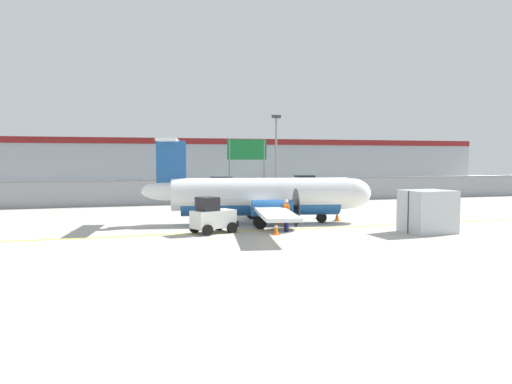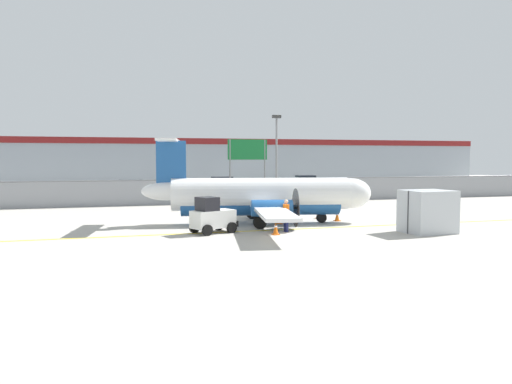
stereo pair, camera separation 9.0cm
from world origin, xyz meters
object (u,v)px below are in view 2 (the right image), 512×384
(parked_car_1, at_px, (130,188))
(parked_car_2, at_px, (193,190))
(traffic_cone_near_right, at_px, (276,228))
(traffic_cone_far_right, at_px, (279,219))
(ground_crew_worker, at_px, (286,214))
(traffic_cone_near_left, at_px, (337,216))
(parked_car_3, at_px, (223,184))
(highway_sign, at_px, (247,155))
(cargo_container, at_px, (428,212))
(apron_light_pole, at_px, (277,152))
(commuter_airplane, at_px, (265,196))
(parked_car_4, at_px, (288,185))
(traffic_cone_far_left, at_px, (319,214))
(parked_car_5, at_px, (306,182))
(baggage_tug, at_px, (212,217))
(parked_car_0, at_px, (62,191))

(parked_car_1, relative_size, parked_car_2, 0.98)
(traffic_cone_near_right, relative_size, traffic_cone_far_right, 1.00)
(ground_crew_worker, xyz_separation_m, traffic_cone_near_left, (4.50, 3.31, -0.64))
(parked_car_3, bearing_deg, highway_sign, -98.10)
(cargo_container, bearing_deg, apron_light_pole, 97.28)
(traffic_cone_near_left, bearing_deg, parked_car_3, 92.00)
(cargo_container, xyz_separation_m, traffic_cone_far_right, (-6.31, 5.38, -0.79))
(commuter_airplane, height_order, apron_light_pole, apron_light_pole)
(commuter_airplane, height_order, parked_car_4, commuter_airplane)
(commuter_airplane, height_order, traffic_cone_near_right, commuter_airplane)
(traffic_cone_far_left, relative_size, parked_car_5, 0.15)
(parked_car_1, distance_m, parked_car_4, 16.70)
(cargo_container, height_order, traffic_cone_near_left, cargo_container)
(baggage_tug, height_order, traffic_cone_far_left, baggage_tug)
(cargo_container, xyz_separation_m, parked_car_0, (-19.92, 24.86, -0.21))
(traffic_cone_near_left, height_order, parked_car_1, parked_car_1)
(commuter_airplane, xyz_separation_m, traffic_cone_far_right, (0.74, -0.38, -1.29))
(traffic_cone_near_left, bearing_deg, parked_car_2, 107.86)
(cargo_container, height_order, parked_car_0, cargo_container)
(traffic_cone_near_right, distance_m, parked_car_0, 26.31)
(baggage_tug, distance_m, parked_car_0, 23.76)
(baggage_tug, relative_size, traffic_cone_near_left, 4.02)
(ground_crew_worker, height_order, highway_sign, highway_sign)
(parked_car_4, bearing_deg, commuter_airplane, 65.56)
(cargo_container, xyz_separation_m, apron_light_pole, (-2.96, 15.86, 3.20))
(traffic_cone_near_right, xyz_separation_m, apron_light_pole, (4.82, 14.33, 3.99))
(parked_car_2, xyz_separation_m, parked_car_3, (4.98, 9.76, 0.00))
(ground_crew_worker, bearing_deg, parked_car_5, 57.94)
(ground_crew_worker, bearing_deg, traffic_cone_far_left, 42.33)
(traffic_cone_near_left, bearing_deg, cargo_container, -66.66)
(commuter_airplane, bearing_deg, traffic_cone_far_left, 28.96)
(ground_crew_worker, distance_m, cargo_container, 7.31)
(traffic_cone_near_right, xyz_separation_m, parked_car_5, (15.25, 33.90, 0.58))
(baggage_tug, distance_m, highway_sign, 19.23)
(commuter_airplane, relative_size, cargo_container, 6.39)
(commuter_airplane, bearing_deg, ground_crew_worker, -77.99)
(ground_crew_worker, distance_m, highway_sign, 18.85)
(parked_car_5, relative_size, apron_light_pole, 0.58)
(parked_car_1, bearing_deg, apron_light_pole, 127.97)
(parked_car_0, bearing_deg, commuter_airplane, 121.19)
(parked_car_4, bearing_deg, traffic_cone_near_left, 75.97)
(traffic_cone_far_right, distance_m, parked_car_3, 28.69)
(parked_car_3, xyz_separation_m, highway_sign, (-0.64, -13.24, 3.24))
(traffic_cone_near_right, height_order, parked_car_4, parked_car_4)
(traffic_cone_near_left, bearing_deg, parked_car_4, 77.57)
(apron_light_pole, bearing_deg, parked_car_4, 66.57)
(cargo_container, xyz_separation_m, parked_car_5, (7.48, 35.43, -0.21))
(traffic_cone_far_left, height_order, parked_car_1, parked_car_1)
(ground_crew_worker, relative_size, cargo_container, 0.68)
(ground_crew_worker, xyz_separation_m, cargo_container, (6.93, -2.33, 0.15))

